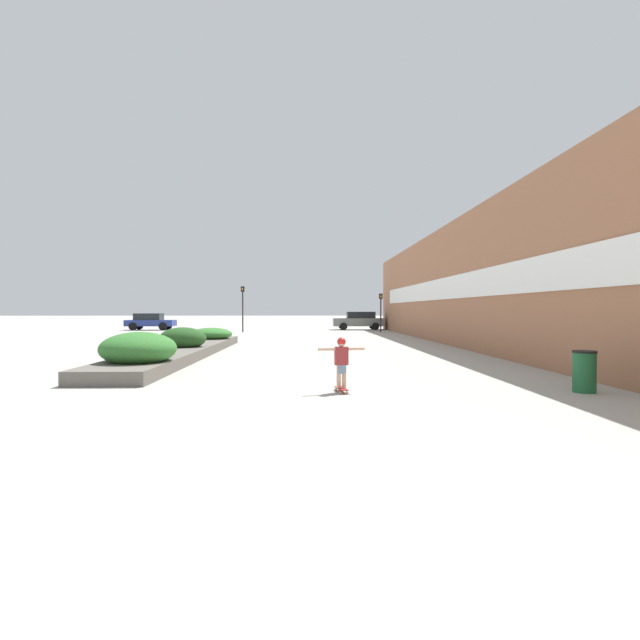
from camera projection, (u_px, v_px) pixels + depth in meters
ground_plane at (329, 461)px, 6.07m from camera, size 300.00×300.00×0.00m
building_wall_right at (467, 282)px, 23.62m from camera, size 0.67×48.23×6.30m
planter_box at (181, 347)px, 19.20m from camera, size 2.16×15.98×1.21m
skateboard at (341, 389)px, 11.11m from camera, size 0.29×0.65×0.09m
skateboarder at (341, 357)px, 11.09m from camera, size 1.06×0.24×1.13m
trash_bin at (584, 371)px, 11.08m from camera, size 0.51×0.51×0.93m
car_leftmost at (359, 320)px, 45.82m from camera, size 4.66×1.97×1.65m
car_center_left at (490, 321)px, 45.32m from camera, size 4.04×2.01×1.61m
car_center_right at (150, 321)px, 45.07m from camera, size 4.26×1.86×1.51m
traffic_light_left at (243, 301)px, 40.74m from camera, size 0.28×0.30×3.76m
traffic_light_right at (381, 306)px, 41.04m from camera, size 0.28×0.30×3.18m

